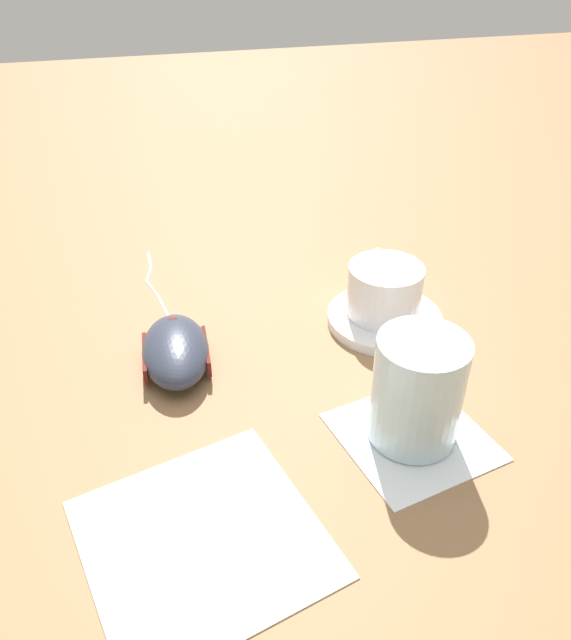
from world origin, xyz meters
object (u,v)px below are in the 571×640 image
computer_mouse (176,350)px  drinking_glass (417,390)px  coffee_cup (384,289)px  saucer (384,319)px

computer_mouse → drinking_glass: drinking_glass is taller
computer_mouse → coffee_cup: bearing=6.4°
saucer → coffee_cup: 0.03m
coffee_cup → drinking_glass: drinking_glass is taller
coffee_cup → drinking_glass: (-0.04, -0.17, 0.01)m
saucer → drinking_glass: bearing=-103.9°
saucer → computer_mouse: 0.23m
saucer → computer_mouse: size_ratio=1.06×
coffee_cup → saucer: bearing=-83.4°
coffee_cup → computer_mouse: bearing=-173.6°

